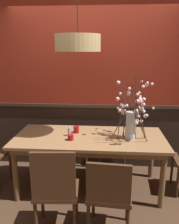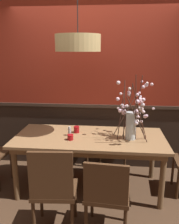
{
  "view_description": "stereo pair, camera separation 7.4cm",
  "coord_description": "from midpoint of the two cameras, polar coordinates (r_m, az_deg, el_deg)",
  "views": [
    {
      "loc": [
        0.22,
        -2.93,
        1.88
      ],
      "look_at": [
        0.0,
        0.0,
        1.1
      ],
      "focal_mm": 37.67,
      "sensor_mm": 36.0,
      "label": 1
    },
    {
      "loc": [
        0.29,
        -2.92,
        1.88
      ],
      "look_at": [
        0.0,
        0.0,
        1.1
      ],
      "focal_mm": 37.67,
      "sensor_mm": 36.0,
      "label": 2
    }
  ],
  "objects": [
    {
      "name": "vase_with_blossoms",
      "position": [
        3.03,
        9.54,
        -1.75
      ],
      "size": [
        0.48,
        0.62,
        0.84
      ],
      "color": "silver",
      "rests_on": "dining_table"
    },
    {
      "name": "dining_table",
      "position": [
        3.17,
        -0.67,
        -7.32
      ],
      "size": [
        1.99,
        0.9,
        0.76
      ],
      "color": "#997047",
      "rests_on": "ground"
    },
    {
      "name": "chair_far_side_right",
      "position": [
        4.01,
        5.25,
        -5.18
      ],
      "size": [
        0.5,
        0.45,
        0.89
      ],
      "color": "#4C301C",
      "rests_on": "ground"
    },
    {
      "name": "back_wall",
      "position": [
        3.72,
        0.29,
        6.11
      ],
      "size": [
        4.55,
        0.14,
        2.64
      ],
      "color": "#2D2119",
      "rests_on": "ground"
    },
    {
      "name": "chair_near_side_left",
      "position": [
        2.51,
        -9.17,
        -17.62
      ],
      "size": [
        0.48,
        0.43,
        0.97
      ],
      "color": "#4C301C",
      "rests_on": "ground"
    },
    {
      "name": "candle_holder_nearer_center",
      "position": [
        3.02,
        -5.31,
        -6.13
      ],
      "size": [
        0.08,
        0.08,
        0.07
      ],
      "color": "#9E0F14",
      "rests_on": "dining_table"
    },
    {
      "name": "chair_near_side_right",
      "position": [
        2.48,
        3.89,
        -18.9
      ],
      "size": [
        0.48,
        0.46,
        0.88
      ],
      "color": "#4C301C",
      "rests_on": "ground"
    },
    {
      "name": "condiment_bottle",
      "position": [
        3.17,
        -5.56,
        -4.74
      ],
      "size": [
        0.04,
        0.04,
        0.12
      ],
      "color": "#ADADB2",
      "rests_on": "dining_table"
    },
    {
      "name": "chair_far_side_left",
      "position": [
        4.05,
        -3.85,
        -5.12
      ],
      "size": [
        0.46,
        0.4,
        0.88
      ],
      "color": "#4C301C",
      "rests_on": "ground"
    },
    {
      "name": "candle_holder_nearer_edge",
      "position": [
        3.27,
        -3.89,
        -4.28
      ],
      "size": [
        0.08,
        0.08,
        0.09
      ],
      "color": "#9E0F14",
      "rests_on": "dining_table"
    },
    {
      "name": "pendant_lamp",
      "position": [
        3.01,
        -3.59,
        16.36
      ],
      "size": [
        0.56,
        0.56,
        0.78
      ],
      "color": "tan"
    },
    {
      "name": "ground_plane",
      "position": [
        3.49,
        -0.64,
        -17.79
      ],
      "size": [
        24.0,
        24.0,
        0.0
      ],
      "primitive_type": "plane",
      "color": "#4C3321"
    }
  ]
}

